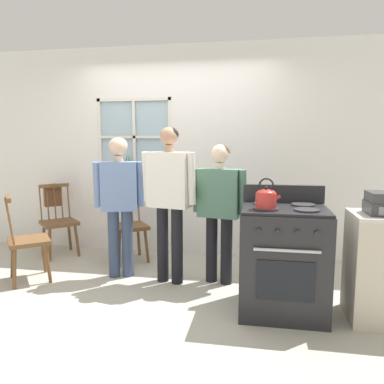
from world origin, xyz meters
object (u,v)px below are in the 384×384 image
at_px(person_adult_right, 219,201).
at_px(stove, 283,259).
at_px(person_teen_center, 169,191).
at_px(potted_plant, 128,170).
at_px(handbag, 53,196).
at_px(side_counter, 384,268).
at_px(chair_by_window, 59,223).
at_px(chair_near_wall, 129,226).
at_px(person_elderly_left, 119,195).
at_px(chair_center_cluster, 27,241).
at_px(kettle, 266,198).

bearing_deg(person_adult_right, stove, -30.27).
relative_size(person_teen_center, potted_plant, 5.65).
xyz_separation_m(handbag, side_counter, (3.74, -1.35, -0.30)).
bearing_deg(chair_by_window, side_counter, -63.15).
relative_size(chair_near_wall, handbag, 3.02).
bearing_deg(potted_plant, handbag, -169.77).
height_order(chair_by_window, person_elderly_left, person_elderly_left).
xyz_separation_m(chair_by_window, chair_center_cluster, (0.14, -0.90, 0.00)).
xyz_separation_m(chair_near_wall, handbag, (-1.13, 0.21, 0.32)).
relative_size(person_teen_center, handbag, 5.29).
bearing_deg(side_counter, potted_plant, 150.83).
bearing_deg(chair_by_window, chair_near_wall, -47.56).
bearing_deg(kettle, person_elderly_left, 155.56).
height_order(person_adult_right, side_counter, person_adult_right).
distance_m(chair_by_window, side_counter, 3.77).
xyz_separation_m(chair_center_cluster, potted_plant, (0.69, 1.25, 0.68)).
bearing_deg(kettle, chair_near_wall, 142.76).
height_order(person_adult_right, kettle, person_adult_right).
distance_m(chair_by_window, person_teen_center, 1.86).
distance_m(potted_plant, side_counter, 3.21).
height_order(person_adult_right, stove, person_adult_right).
bearing_deg(chair_by_window, person_teen_center, -66.91).
distance_m(chair_near_wall, person_teen_center, 1.07).
height_order(person_elderly_left, stove, person_elderly_left).
distance_m(chair_center_cluster, person_adult_right, 2.08).
height_order(chair_near_wall, potted_plant, potted_plant).
bearing_deg(person_elderly_left, person_adult_right, -16.20).
bearing_deg(chair_near_wall, handbag, 133.45).
relative_size(person_adult_right, handbag, 4.72).
bearing_deg(potted_plant, chair_near_wall, -71.16).
bearing_deg(kettle, person_adult_right, 122.86).
bearing_deg(stove, chair_center_cluster, 174.27).
xyz_separation_m(person_elderly_left, person_adult_right, (1.08, 0.01, -0.04)).
relative_size(chair_near_wall, stove, 0.85).
xyz_separation_m(chair_near_wall, stove, (1.81, -1.12, 0.04)).
relative_size(person_elderly_left, person_teen_center, 0.94).
relative_size(stove, handbag, 3.53).
height_order(chair_center_cluster, stove, stove).
height_order(chair_by_window, handbag, same).
relative_size(chair_center_cluster, side_counter, 1.03).
relative_size(chair_center_cluster, stove, 0.85).
bearing_deg(side_counter, handbag, 160.14).
bearing_deg(person_elderly_left, stove, -35.05).
bearing_deg(chair_by_window, chair_center_cluster, -125.93).
height_order(potted_plant, handbag, potted_plant).
distance_m(chair_by_window, chair_center_cluster, 0.91).
bearing_deg(potted_plant, chair_center_cluster, -119.04).
relative_size(chair_near_wall, chair_center_cluster, 1.00).
height_order(chair_by_window, side_counter, chair_by_window).
height_order(person_teen_center, potted_plant, person_teen_center).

